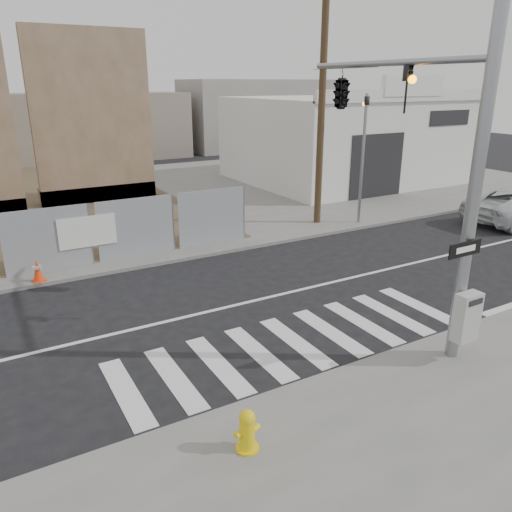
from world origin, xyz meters
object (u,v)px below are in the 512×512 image
signal_pole (379,125)px  auto_shop (345,139)px  traffic_cone_c (38,271)px  traffic_cone_d (114,245)px  fire_hydrant (247,430)px

signal_pole → auto_shop: size_ratio=0.58×
signal_pole → traffic_cone_c: signal_pole is taller
auto_shop → traffic_cone_d: (-16.09, -7.49, -2.04)m
signal_pole → fire_hydrant: 7.50m
traffic_cone_c → traffic_cone_d: bearing=25.9°
fire_hydrant → traffic_cone_d: size_ratio=0.96×
signal_pole → traffic_cone_c: (-7.17, 6.27, -4.33)m
signal_pole → traffic_cone_d: 9.80m
traffic_cone_d → auto_shop: bearing=25.0°
auto_shop → traffic_cone_c: 20.73m
fire_hydrant → auto_shop: bearing=26.9°
traffic_cone_c → fire_hydrant: bearing=-78.6°
auto_shop → traffic_cone_d: 17.86m
auto_shop → traffic_cone_d: size_ratio=15.79×
signal_pole → traffic_cone_d: (-4.58, 7.52, -4.29)m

